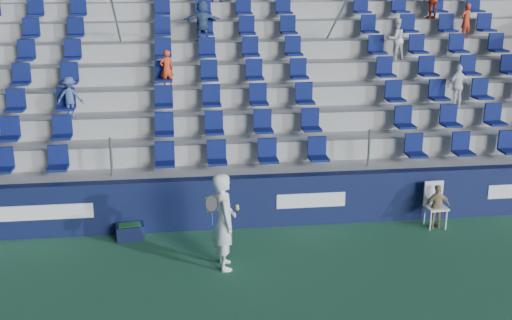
{
  "coord_description": "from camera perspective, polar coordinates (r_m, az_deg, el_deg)",
  "views": [
    {
      "loc": [
        -1.48,
        -10.54,
        5.84
      ],
      "look_at": [
        0.2,
        2.8,
        1.7
      ],
      "focal_mm": 45.0,
      "sensor_mm": 36.0,
      "label": 1
    }
  ],
  "objects": [
    {
      "name": "ground",
      "position": [
        12.14,
        0.73,
        -11.64
      ],
      "size": [
        70.0,
        70.0,
        0.0
      ],
      "primitive_type": "plane",
      "color": "#29603F",
      "rests_on": "ground"
    },
    {
      "name": "sponsor_wall",
      "position": [
        14.74,
        -0.93,
        -3.72
      ],
      "size": [
        24.0,
        0.32,
        1.2
      ],
      "color": "#10173C",
      "rests_on": "ground"
    },
    {
      "name": "grandstand",
      "position": [
        19.21,
        -2.65,
        5.97
      ],
      "size": [
        24.0,
        8.17,
        6.63
      ],
      "color": "#A3A39E",
      "rests_on": "ground"
    },
    {
      "name": "tennis_player",
      "position": [
        12.66,
        -2.85,
        -5.45
      ],
      "size": [
        0.69,
        0.75,
        1.97
      ],
      "color": "white",
      "rests_on": "ground"
    },
    {
      "name": "line_judge_chair",
      "position": [
        15.35,
        15.59,
        -3.53
      ],
      "size": [
        0.48,
        0.49,
        1.05
      ],
      "color": "white",
      "rests_on": "ground"
    },
    {
      "name": "line_judge",
      "position": [
        15.24,
        15.79,
        -4.0
      ],
      "size": [
        0.62,
        0.27,
        1.04
      ],
      "primitive_type": "imported",
      "rotation": [
        0.0,
        0.0,
        3.18
      ],
      "color": "tan",
      "rests_on": "ground"
    },
    {
      "name": "ball_bin",
      "position": [
        14.49,
        -11.14,
        -6.21
      ],
      "size": [
        0.65,
        0.47,
        0.34
      ],
      "color": "#0F1537",
      "rests_on": "ground"
    }
  ]
}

